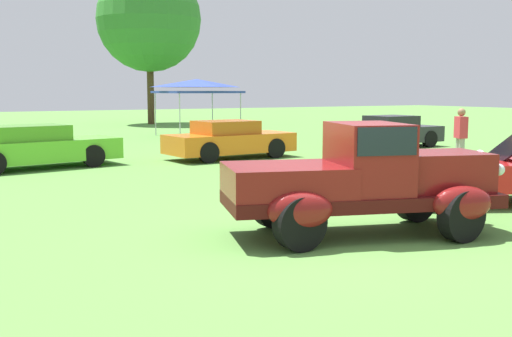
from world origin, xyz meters
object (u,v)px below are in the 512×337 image
(feature_pickup_truck, at_px, (363,179))
(neighbor_convertible, at_px, (495,174))
(show_car_lime, at_px, (34,147))
(canopy_tent_center_field, at_px, (197,85))
(show_car_charcoal, at_px, (394,132))
(show_car_orange, at_px, (230,140))
(spectator_by_row, at_px, (461,136))

(feature_pickup_truck, height_order, neighbor_convertible, feature_pickup_truck)
(neighbor_convertible, bearing_deg, show_car_lime, 124.28)
(feature_pickup_truck, relative_size, canopy_tent_center_field, 1.27)
(feature_pickup_truck, relative_size, show_car_charcoal, 1.12)
(show_car_lime, distance_m, show_car_orange, 5.95)
(show_car_lime, xyz_separation_m, spectator_by_row, (10.35, -5.95, 0.31))
(feature_pickup_truck, bearing_deg, show_car_orange, 73.54)
(show_car_charcoal, height_order, canopy_tent_center_field, canopy_tent_center_field)
(neighbor_convertible, relative_size, show_car_lime, 0.92)
(show_car_charcoal, bearing_deg, feature_pickup_truck, -133.88)
(neighbor_convertible, distance_m, show_car_orange, 9.62)
(show_car_charcoal, xyz_separation_m, spectator_by_row, (-2.89, -5.90, 0.32))
(feature_pickup_truck, distance_m, canopy_tent_center_field, 20.70)
(feature_pickup_truck, xyz_separation_m, spectator_by_row, (7.48, 4.88, 0.05))
(show_car_orange, bearing_deg, neighbor_convertible, -84.68)
(feature_pickup_truck, relative_size, spectator_by_row, 2.55)
(show_car_lime, relative_size, show_car_charcoal, 1.24)
(show_car_lime, relative_size, show_car_orange, 1.13)
(feature_pickup_truck, distance_m, show_car_orange, 10.84)
(neighbor_convertible, height_order, show_car_orange, neighbor_convertible)
(show_car_orange, distance_m, spectator_by_row, 7.07)
(show_car_orange, bearing_deg, canopy_tent_center_field, 71.87)
(show_car_orange, bearing_deg, show_car_lime, 175.77)
(show_car_lime, bearing_deg, spectator_by_row, -29.90)
(show_car_lime, xyz_separation_m, canopy_tent_center_field, (8.99, 8.88, 1.82))
(neighbor_convertible, bearing_deg, show_car_charcoal, 57.25)
(show_car_lime, bearing_deg, show_car_orange, -4.23)
(feature_pickup_truck, height_order, spectator_by_row, feature_pickup_truck)
(neighbor_convertible, bearing_deg, spectator_by_row, 49.09)
(neighbor_convertible, distance_m, canopy_tent_center_field, 19.11)
(show_car_orange, bearing_deg, feature_pickup_truck, -106.46)
(feature_pickup_truck, xyz_separation_m, show_car_orange, (3.07, 10.39, -0.26))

